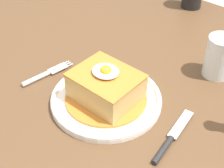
# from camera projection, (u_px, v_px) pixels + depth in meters

# --- Properties ---
(dining_table) EXTENTS (1.35, 1.07, 0.75)m
(dining_table) POSITION_uv_depth(u_px,v_px,m) (106.00, 102.00, 0.90)
(dining_table) COLOR brown
(dining_table) RESTS_ON ground_plane
(main_plate) EXTENTS (0.25, 0.25, 0.02)m
(main_plate) POSITION_uv_depth(u_px,v_px,m) (106.00, 99.00, 0.75)
(main_plate) COLOR white
(main_plate) RESTS_ON dining_table
(sandwich_meal) EXTENTS (0.19, 0.19, 0.09)m
(sandwich_meal) POSITION_uv_depth(u_px,v_px,m) (106.00, 87.00, 0.73)
(sandwich_meal) COLOR orange
(sandwich_meal) RESTS_ON main_plate
(fork) EXTENTS (0.04, 0.14, 0.01)m
(fork) POSITION_uv_depth(u_px,v_px,m) (43.00, 75.00, 0.83)
(fork) COLOR silver
(fork) RESTS_ON dining_table
(knife) EXTENTS (0.04, 0.17, 0.01)m
(knife) POSITION_uv_depth(u_px,v_px,m) (168.00, 142.00, 0.66)
(knife) COLOR #262628
(knife) RESTS_ON dining_table
(drinking_glass) EXTENTS (0.07, 0.07, 0.10)m
(drinking_glass) POSITION_uv_depth(u_px,v_px,m) (218.00, 59.00, 0.81)
(drinking_glass) COLOR #3F2314
(drinking_glass) RESTS_ON dining_table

